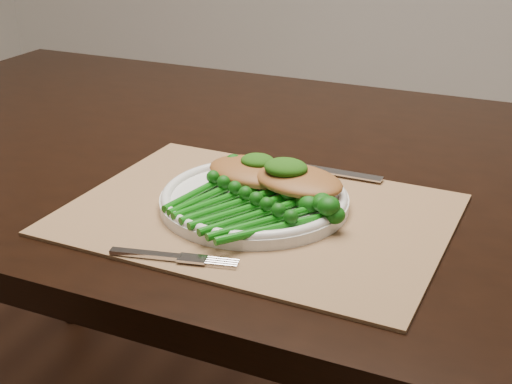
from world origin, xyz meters
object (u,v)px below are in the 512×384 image
(dining_table, at_px, (257,350))
(dinner_plate, at_px, (254,199))
(chicken_fillet_left, at_px, (254,171))
(broccolini_bundle, at_px, (236,208))
(placemat, at_px, (258,214))

(dining_table, distance_m, dinner_plate, 0.44)
(chicken_fillet_left, relative_size, broccolini_bundle, 0.54)
(dinner_plate, xyz_separation_m, chicken_fillet_left, (-0.02, 0.05, 0.02))
(placemat, height_order, broccolini_bundle, broccolini_bundle)
(dining_table, xyz_separation_m, chicken_fillet_left, (0.05, -0.14, 0.40))
(dining_table, bearing_deg, chicken_fillet_left, -67.98)
(chicken_fillet_left, height_order, broccolini_bundle, chicken_fillet_left)
(dining_table, relative_size, placemat, 3.47)
(dinner_plate, relative_size, broccolini_bundle, 1.00)
(broccolini_bundle, bearing_deg, chicken_fillet_left, 128.80)
(dining_table, height_order, dinner_plate, dinner_plate)
(placemat, height_order, chicken_fillet_left, chicken_fillet_left)
(dining_table, bearing_deg, placemat, -65.91)
(dining_table, bearing_deg, dinner_plate, -67.14)
(dining_table, relative_size, chicken_fillet_left, 12.43)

